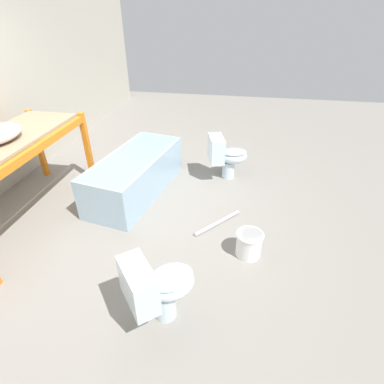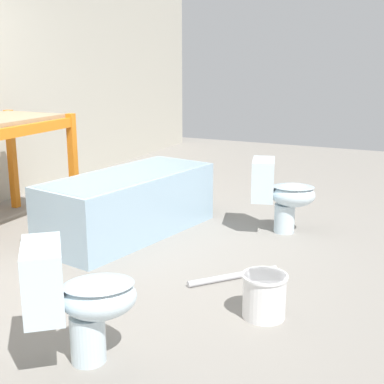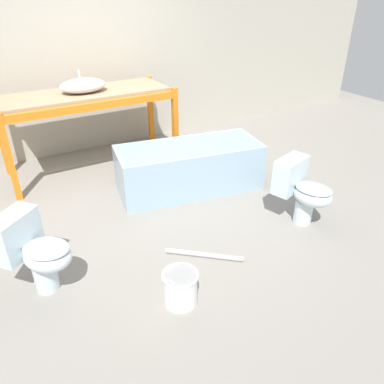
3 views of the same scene
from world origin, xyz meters
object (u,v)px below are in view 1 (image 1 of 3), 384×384
Objects in this scene: bucket_white at (249,244)px; toilet_near at (158,287)px; bathtub_main at (135,172)px; toilet_far at (226,155)px.

toilet_near is at bearing 141.11° from bucket_white.
bucket_white is at bearing -78.76° from toilet_near.
bathtub_main is at bearing 57.66° from bucket_white.
bathtub_main is 2.66× the size of toilet_near.
bathtub_main is 2.10m from toilet_near.
bucket_white is at bearing -111.82° from bathtub_main.
bathtub_main is 1.36m from toilet_far.
toilet_near reaches higher than bucket_white.
toilet_near is 1.00× the size of toilet_far.
toilet_far is at bearing 13.29° from bucket_white.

